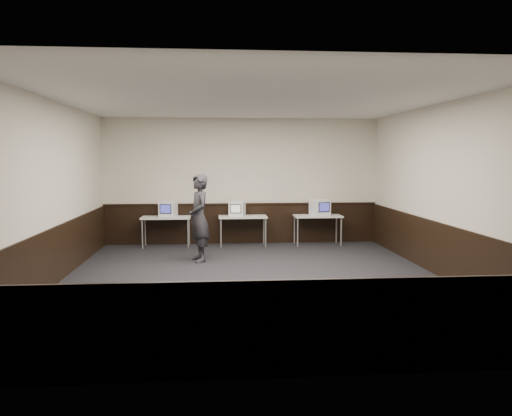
% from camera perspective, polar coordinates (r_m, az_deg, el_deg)
% --- Properties ---
extents(floor, '(8.00, 8.00, 0.00)m').
position_cam_1_polar(floor, '(9.06, -0.25, -8.29)').
color(floor, black).
rests_on(floor, ground).
extents(ceiling, '(8.00, 8.00, 0.00)m').
position_cam_1_polar(ceiling, '(8.85, -0.26, 12.26)').
color(ceiling, white).
rests_on(ceiling, back_wall).
extents(back_wall, '(7.00, 0.00, 7.00)m').
position_cam_1_polar(back_wall, '(12.79, -1.63, 3.07)').
color(back_wall, beige).
rests_on(back_wall, ground).
extents(front_wall, '(7.00, 0.00, 7.00)m').
position_cam_1_polar(front_wall, '(4.85, 3.38, -1.34)').
color(front_wall, beige).
rests_on(front_wall, ground).
extents(left_wall, '(0.00, 8.00, 8.00)m').
position_cam_1_polar(left_wall, '(9.23, -22.49, 1.60)').
color(left_wall, beige).
rests_on(left_wall, ground).
extents(right_wall, '(0.00, 8.00, 8.00)m').
position_cam_1_polar(right_wall, '(9.72, 20.79, 1.86)').
color(right_wall, beige).
rests_on(right_wall, ground).
extents(wainscot_back, '(6.98, 0.04, 1.00)m').
position_cam_1_polar(wainscot_back, '(12.87, -1.62, -1.83)').
color(wainscot_back, black).
rests_on(wainscot_back, back_wall).
extents(wainscot_front, '(6.98, 0.04, 1.00)m').
position_cam_1_polar(wainscot_front, '(5.12, 3.28, -13.62)').
color(wainscot_front, black).
rests_on(wainscot_front, front_wall).
extents(wainscot_left, '(0.04, 7.98, 1.00)m').
position_cam_1_polar(wainscot_left, '(9.36, -22.11, -5.13)').
color(wainscot_left, black).
rests_on(wainscot_left, left_wall).
extents(wainscot_right, '(0.04, 7.98, 1.00)m').
position_cam_1_polar(wainscot_right, '(9.84, 20.45, -4.54)').
color(wainscot_right, black).
rests_on(wainscot_right, right_wall).
extents(wainscot_rail, '(6.98, 0.06, 0.04)m').
position_cam_1_polar(wainscot_rail, '(12.79, -1.62, 0.47)').
color(wainscot_rail, black).
rests_on(wainscot_rail, wainscot_back).
extents(desk_left, '(1.20, 0.60, 0.75)m').
position_cam_1_polar(desk_left, '(12.51, -10.25, -1.31)').
color(desk_left, silver).
rests_on(desk_left, ground).
extents(desk_center, '(1.20, 0.60, 0.75)m').
position_cam_1_polar(desk_center, '(12.47, -1.53, -1.24)').
color(desk_center, silver).
rests_on(desk_center, ground).
extents(desk_right, '(1.20, 0.60, 0.75)m').
position_cam_1_polar(desk_right, '(12.72, 7.05, -1.15)').
color(desk_right, silver).
rests_on(desk_right, ground).
extents(emac_left, '(0.46, 0.48, 0.38)m').
position_cam_1_polar(emac_left, '(12.50, -10.02, -0.10)').
color(emac_left, white).
rests_on(emac_left, desk_left).
extents(emac_center, '(0.45, 0.46, 0.37)m').
position_cam_1_polar(emac_center, '(12.44, -2.16, -0.08)').
color(emac_center, white).
rests_on(emac_center, desk_center).
extents(emac_right, '(0.52, 0.53, 0.41)m').
position_cam_1_polar(emac_right, '(12.70, 7.31, 0.10)').
color(emac_right, white).
rests_on(emac_right, desk_right).
extents(person, '(0.62, 0.78, 1.86)m').
position_cam_1_polar(person, '(10.64, -6.53, -1.14)').
color(person, '#27262C').
rests_on(person, ground).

